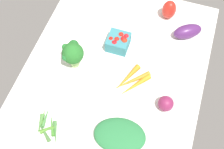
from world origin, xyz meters
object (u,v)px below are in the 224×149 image
Objects in this scene: berry_basket at (118,42)px; broccoli_head at (72,53)px; eggplant at (188,31)px; leafy_greens_clump at (120,135)px; okra_pile at (47,126)px; bell_pepper_red at (169,10)px; carrot_bunch at (131,82)px; red_onion_center at (166,104)px.

broccoli_head is at bearing 133.24° from berry_basket.
broccoli_head is at bearing -178.88° from eggplant.
leafy_greens_clump is 2.09× the size of berry_basket.
okra_pile is at bearing 161.57° from berry_basket.
broccoli_head reaches higher than bell_pepper_red.
okra_pile is at bearing 138.17° from carrot_bunch.
eggplant reaches higher than okra_pile.
broccoli_head reaches higher than okra_pile.
red_onion_center reaches higher than carrot_bunch.
eggplant is (60.26, -42.93, 2.42)cm from okra_pile.
broccoli_head reaches higher than eggplant.
bell_pepper_red reaches higher than leafy_greens_clump.
berry_basket reaches higher than leafy_greens_clump.
bell_pepper_red is 1.06× the size of berry_basket.
leafy_greens_clump is at bearing 176.40° from bell_pepper_red.
carrot_bunch is 1.25× the size of broccoli_head.
red_onion_center is 43.16cm from broccoli_head.
berry_basket is at bearing 143.93° from bell_pepper_red.
carrot_bunch is 1.25× the size of eggplant.
red_onion_center is at bearing -111.30° from carrot_bunch.
carrot_bunch is 2.64× the size of red_onion_center.
eggplant is (37.71, -1.33, 0.06)cm from red_onion_center.
bell_pepper_red is 0.75× the size of broccoli_head.
red_onion_center is at bearing -100.52° from broccoli_head.
berry_basket is at bearing 33.55° from carrot_bunch.
broccoli_head is (1.63, 26.24, 7.18)cm from carrot_bunch.
leafy_greens_clump is at bearing -80.21° from okra_pile.
bell_pepper_red is (39.83, -6.46, 3.76)cm from carrot_bunch.
leafy_greens_clump is at bearing -161.78° from berry_basket.
okra_pile is 47.45cm from berry_basket.
bell_pepper_red reaches higher than berry_basket.
red_onion_center is 47.38cm from okra_pile.
broccoli_head reaches higher than carrot_bunch.
broccoli_head is (7.82, 42.12, 5.26)cm from red_onion_center.
carrot_bunch is 38.57cm from okra_pile.
bell_pepper_red is at bearing 108.89° from eggplant.
berry_basket is 0.71× the size of eggplant.
red_onion_center is 0.47× the size of okra_pile.
leafy_greens_clump reaches higher than okra_pile.
berry_basket is at bearing -18.43° from okra_pile.
eggplant is (15.32, -27.95, -0.31)cm from berry_basket.
broccoli_head is (25.50, 28.69, 6.22)cm from leafy_greens_clump.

